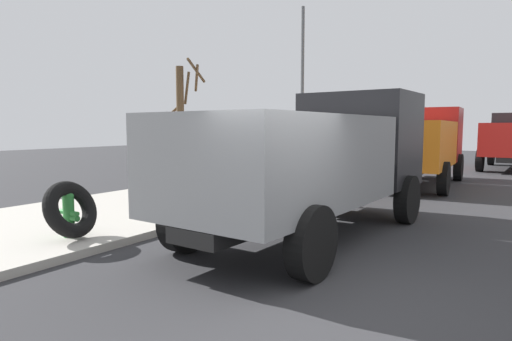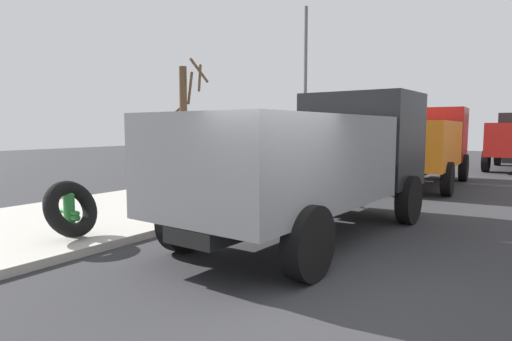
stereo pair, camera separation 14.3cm
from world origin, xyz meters
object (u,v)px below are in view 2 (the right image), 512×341
at_px(fire_hydrant, 69,211).
at_px(street_light_pole, 305,98).
at_px(loose_tire, 71,209).
at_px(dump_truck_orange, 422,143).
at_px(dump_truck_gray, 316,156).
at_px(bare_tree, 185,122).

relative_size(fire_hydrant, street_light_pole, 0.15).
height_order(loose_tire, street_light_pole, street_light_pole).
distance_m(loose_tire, dump_truck_orange, 13.03).
xyz_separation_m(loose_tire, dump_truck_gray, (3.34, -3.31, 0.91)).
bearing_deg(loose_tire, fire_hydrant, 66.34).
bearing_deg(fire_hydrant, dump_truck_gray, -46.81).
relative_size(fire_hydrant, bare_tree, 0.21).
relative_size(loose_tire, dump_truck_gray, 0.15).
distance_m(fire_hydrant, street_light_pole, 9.17).
bearing_deg(street_light_pole, fire_hydrant, 177.69).
height_order(dump_truck_orange, bare_tree, bare_tree).
height_order(loose_tire, dump_truck_orange, dump_truck_orange).
distance_m(loose_tire, dump_truck_gray, 4.79).
bearing_deg(dump_truck_orange, street_light_pole, 140.26).
height_order(fire_hydrant, loose_tire, loose_tire).
bearing_deg(dump_truck_gray, bare_tree, 64.40).
xyz_separation_m(loose_tire, street_light_pole, (8.87, -0.18, 2.51)).
bearing_deg(fire_hydrant, loose_tire, -113.66).
bearing_deg(dump_truck_orange, dump_truck_gray, -179.75).
relative_size(dump_truck_gray, dump_truck_orange, 1.00).
relative_size(bare_tree, street_light_pole, 0.70).
bearing_deg(loose_tire, dump_truck_orange, -14.57).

